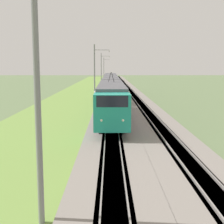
{
  "coord_description": "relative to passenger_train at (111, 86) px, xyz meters",
  "views": [
    {
      "loc": [
        -2.63,
        0.18,
        5.79
      ],
      "look_at": [
        21.49,
        0.0,
        2.24
      ],
      "focal_mm": 50.0,
      "sensor_mm": 36.0,
      "label": 1
    }
  ],
  "objects": [
    {
      "name": "track_adjacent",
      "position": [
        -0.06,
        -4.39,
        -2.23
      ],
      "size": [
        240.0,
        1.57,
        0.45
      ],
      "color": "#4C4238",
      "rests_on": "ground"
    },
    {
      "name": "ballast_adjacent",
      "position": [
        -0.06,
        -4.39,
        -2.24
      ],
      "size": [
        240.0,
        4.4,
        0.3
      ],
      "color": "gray",
      "rests_on": "ground"
    },
    {
      "name": "catenary_mast_near",
      "position": [
        -42.0,
        2.61,
        2.56
      ],
      "size": [
        0.22,
        2.56,
        9.59
      ],
      "color": "slate",
      "rests_on": "ground"
    },
    {
      "name": "grass_verge",
      "position": [
        -0.06,
        5.76,
        -2.33
      ],
      "size": [
        240.0,
        11.5,
        0.12
      ],
      "color": "olive",
      "rests_on": "ground"
    },
    {
      "name": "track_main",
      "position": [
        -0.06,
        0.0,
        -2.23
      ],
      "size": [
        240.0,
        1.57,
        0.45
      ],
      "color": "#4C4238",
      "rests_on": "ground"
    },
    {
      "name": "ballast_main",
      "position": [
        -0.06,
        0.0,
        -2.24
      ],
      "size": [
        240.0,
        4.4,
        0.3
      ],
      "color": "gray",
      "rests_on": "ground"
    },
    {
      "name": "catenary_mast_mid",
      "position": [
        -1.36,
        2.61,
        2.41
      ],
      "size": [
        0.22,
        2.56,
        9.29
      ],
      "color": "slate",
      "rests_on": "ground"
    },
    {
      "name": "catenary_mast_far",
      "position": [
        39.28,
        2.61,
        2.55
      ],
      "size": [
        0.22,
        2.56,
        9.58
      ],
      "color": "slate",
      "rests_on": "ground"
    },
    {
      "name": "catenary_mast_distant",
      "position": [
        79.92,
        2.61,
        2.46
      ],
      "size": [
        0.22,
        2.56,
        9.4
      ],
      "color": "slate",
      "rests_on": "ground"
    },
    {
      "name": "passenger_train",
      "position": [
        0.0,
        0.0,
        0.0
      ],
      "size": [
        60.62,
        2.87,
        5.09
      ],
      "rotation": [
        0.0,
        0.0,
        3.14
      ],
      "color": "teal",
      "rests_on": "ground"
    }
  ]
}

